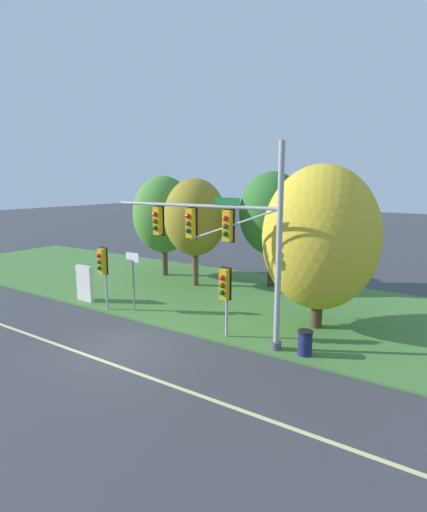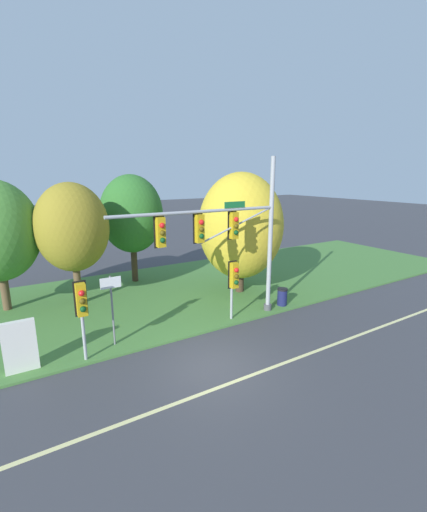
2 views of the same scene
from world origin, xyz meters
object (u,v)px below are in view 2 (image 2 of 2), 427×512
object	(u,v)px
route_sign_post	(112,301)
tree_left_of_mast	(72,228)
tree_mid_verge	(241,226)
info_kiosk	(20,347)
pedestrian_signal_further_along	(234,278)
pedestrian_signal_near_kerb	(82,304)
tree_behind_signpost	(132,214)
trash_bin	(282,297)
traffic_signal_mast	(229,233)

from	to	relation	value
route_sign_post	tree_left_of_mast	distance (m)	6.08
tree_mid_verge	info_kiosk	world-z (taller)	tree_mid_verge
pedestrian_signal_further_along	tree_left_of_mast	distance (m)	8.81
tree_mid_verge	info_kiosk	xyz separation A→B (m)	(-11.66, -2.97, -3.00)
tree_mid_verge	pedestrian_signal_near_kerb	bearing A→B (deg)	-159.86
pedestrian_signal_near_kerb	info_kiosk	bearing A→B (deg)	165.62
route_sign_post	tree_left_of_mast	xyz separation A→B (m)	(-0.36, 5.63, 2.24)
tree_behind_signpost	info_kiosk	world-z (taller)	tree_behind_signpost
info_kiosk	trash_bin	size ratio (longest dim) A/B	2.04
traffic_signal_mast	pedestrian_signal_further_along	xyz separation A→B (m)	(0.20, -0.11, -2.18)
tree_mid_verge	tree_behind_signpost	bearing A→B (deg)	131.75
pedestrian_signal_further_along	trash_bin	size ratio (longest dim) A/B	3.14
pedestrian_signal_further_along	info_kiosk	distance (m)	9.03
pedestrian_signal_near_kerb	tree_mid_verge	distance (m)	10.32
pedestrian_signal_near_kerb	tree_behind_signpost	distance (m)	10.26
traffic_signal_mast	pedestrian_signal_near_kerb	world-z (taller)	traffic_signal_mast
pedestrian_signal_further_along	route_sign_post	bearing A→B (deg)	174.63
pedestrian_signal_further_along	tree_behind_signpost	xyz separation A→B (m)	(-1.99, 8.53, 2.31)
traffic_signal_mast	route_sign_post	distance (m)	5.89
traffic_signal_mast	pedestrian_signal_near_kerb	size ratio (longest dim) A/B	2.60
tree_mid_verge	info_kiosk	size ratio (longest dim) A/B	3.69
traffic_signal_mast	pedestrian_signal_near_kerb	bearing A→B (deg)	-176.93
route_sign_post	trash_bin	bearing A→B (deg)	-1.90
traffic_signal_mast	info_kiosk	distance (m)	9.36
pedestrian_signal_further_along	info_kiosk	world-z (taller)	pedestrian_signal_further_along
tree_behind_signpost	tree_mid_verge	bearing A→B (deg)	-48.25
info_kiosk	tree_mid_verge	bearing A→B (deg)	14.30
tree_left_of_mast	tree_behind_signpost	bearing A→B (deg)	30.95
trash_bin	pedestrian_signal_near_kerb	bearing A→B (deg)	-177.33
tree_left_of_mast	tree_mid_verge	distance (m)	9.13
info_kiosk	trash_bin	distance (m)	12.30
pedestrian_signal_near_kerb	tree_behind_signpost	world-z (taller)	tree_behind_signpost
pedestrian_signal_further_along	info_kiosk	xyz separation A→B (m)	(-8.95, 0.29, -1.15)
traffic_signal_mast	tree_mid_verge	size ratio (longest dim) A/B	1.17
tree_left_of_mast	trash_bin	world-z (taller)	tree_left_of_mast
tree_behind_signpost	tree_mid_verge	size ratio (longest dim) A/B	0.98
pedestrian_signal_further_along	traffic_signal_mast	bearing A→B (deg)	151.60
pedestrian_signal_further_along	tree_behind_signpost	world-z (taller)	tree_behind_signpost
pedestrian_signal_near_kerb	trash_bin	distance (m)	10.37
pedestrian_signal_near_kerb	route_sign_post	xyz separation A→B (m)	(1.27, 0.77, -0.36)
tree_left_of_mast	tree_behind_signpost	size ratio (longest dim) A/B	0.94
traffic_signal_mast	route_sign_post	bearing A→B (deg)	175.59
tree_left_of_mast	trash_bin	xyz separation A→B (m)	(9.28, -5.93, -3.69)
tree_mid_verge	trash_bin	xyz separation A→B (m)	(0.63, -3.03, -3.47)
tree_behind_signpost	pedestrian_signal_near_kerb	bearing A→B (deg)	-119.00
trash_bin	tree_left_of_mast	bearing A→B (deg)	147.42
traffic_signal_mast	trash_bin	distance (m)	5.19
route_sign_post	trash_bin	distance (m)	9.05
traffic_signal_mast	tree_behind_signpost	xyz separation A→B (m)	(-1.79, 8.42, 0.13)
traffic_signal_mast	info_kiosk	world-z (taller)	traffic_signal_mast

